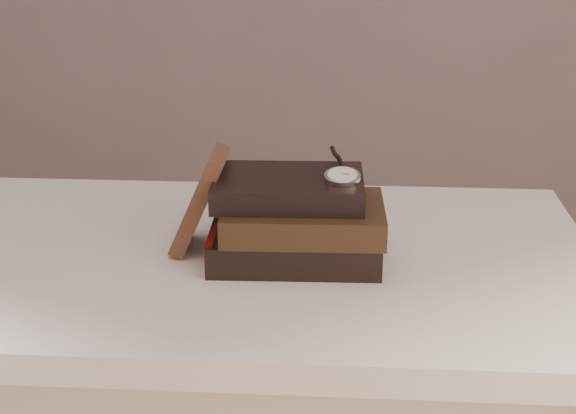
{
  "coord_description": "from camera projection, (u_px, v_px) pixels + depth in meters",
  "views": [
    {
      "loc": [
        0.14,
        -0.77,
        1.24
      ],
      "look_at": [
        0.07,
        0.34,
        0.82
      ],
      "focal_mm": 53.89,
      "sensor_mm": 36.0,
      "label": 1
    }
  ],
  "objects": [
    {
      "name": "table",
      "position": [
        243.0,
        310.0,
        1.26
      ],
      "size": [
        1.0,
        0.6,
        0.75
      ],
      "color": "white",
      "rests_on": "ground"
    },
    {
      "name": "eyeglasses",
      "position": [
        241.0,
        193.0,
        1.26
      ],
      "size": [
        0.1,
        0.12,
        0.05
      ],
      "color": "silver",
      "rests_on": "book_stack"
    },
    {
      "name": "book_stack",
      "position": [
        296.0,
        221.0,
        1.19
      ],
      "size": [
        0.24,
        0.17,
        0.12
      ],
      "color": "black",
      "rests_on": "table"
    },
    {
      "name": "pocket_watch",
      "position": [
        342.0,
        175.0,
        1.16
      ],
      "size": [
        0.05,
        0.15,
        0.02
      ],
      "color": "silver",
      "rests_on": "book_stack"
    },
    {
      "name": "journal",
      "position": [
        200.0,
        200.0,
        1.21
      ],
      "size": [
        0.08,
        0.09,
        0.15
      ],
      "primitive_type": "cube",
      "rotation": [
        0.0,
        0.42,
        0.01
      ],
      "color": "#3A1F16",
      "rests_on": "table"
    }
  ]
}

